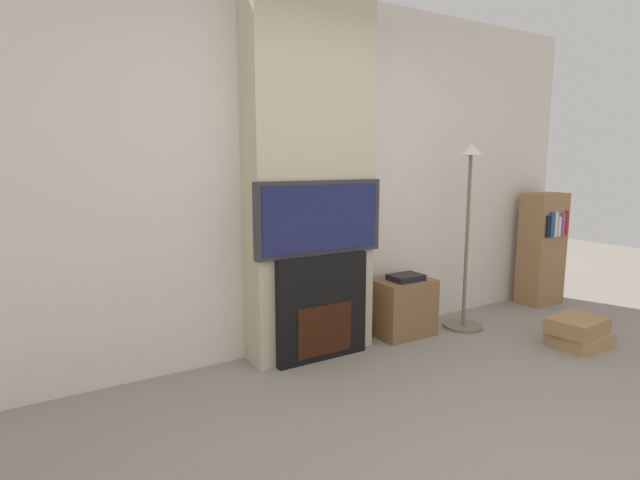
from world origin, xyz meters
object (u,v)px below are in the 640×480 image
(fireplace, at_px, (320,307))
(television, at_px, (320,218))
(box_stack, at_px, (578,332))
(media_stand, at_px, (402,306))
(bookshelf, at_px, (542,248))
(floor_lamp, at_px, (468,225))

(fireplace, distance_m, television, 0.66)
(box_stack, height_order, media_stand, media_stand)
(box_stack, height_order, bookshelf, bookshelf)
(floor_lamp, relative_size, media_stand, 3.04)
(media_stand, bearing_deg, fireplace, -175.22)
(media_stand, height_order, bookshelf, bookshelf)
(floor_lamp, distance_m, box_stack, 1.20)
(television, relative_size, media_stand, 1.94)
(floor_lamp, bearing_deg, box_stack, -61.36)
(fireplace, relative_size, media_stand, 1.49)
(fireplace, bearing_deg, media_stand, 4.78)
(box_stack, bearing_deg, bookshelf, 48.38)
(media_stand, bearing_deg, bookshelf, -0.11)
(media_stand, xyz_separation_m, bookshelf, (1.84, -0.00, 0.32))
(floor_lamp, bearing_deg, bookshelf, 6.49)
(box_stack, bearing_deg, fireplace, 155.09)
(floor_lamp, height_order, media_stand, floor_lamp)
(television, height_order, media_stand, television)
(box_stack, xyz_separation_m, media_stand, (-1.01, 0.94, 0.13))
(fireplace, height_order, bookshelf, bookshelf)
(television, height_order, floor_lamp, floor_lamp)
(bookshelf, bearing_deg, fireplace, -178.56)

